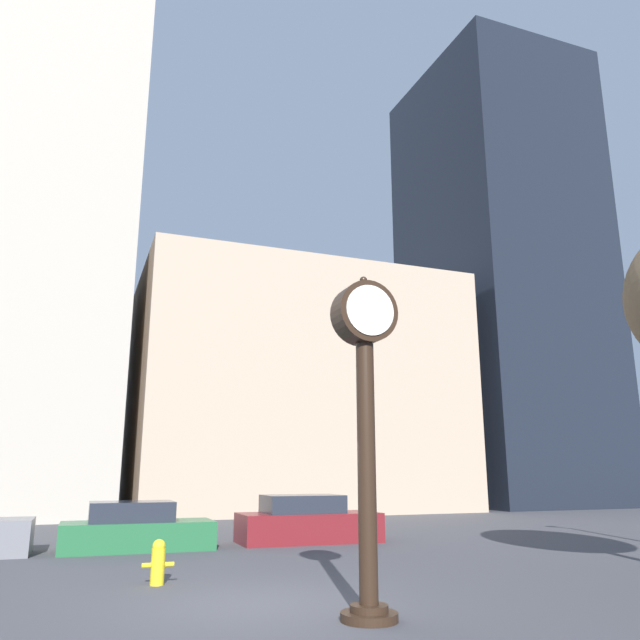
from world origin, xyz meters
TOP-DOWN VIEW (x-y plane):
  - ground_plane at (0.00, 0.00)m, footprint 200.00×200.00m
  - building_storefront_row at (8.52, 24.00)m, footprint 17.61×12.00m
  - building_glass_modern at (23.67, 24.00)m, footprint 10.02×12.00m
  - street_clock at (1.11, -1.65)m, footprint 0.98×0.82m
  - car_green at (-1.23, 8.00)m, footprint 4.00×1.80m
  - car_maroon at (3.74, 8.16)m, footprint 4.23×1.94m
  - fire_hydrant_near at (-1.32, 2.37)m, footprint 0.59×0.26m

SIDE VIEW (x-z plane):
  - ground_plane at x=0.00m, z-range 0.00..0.00m
  - fire_hydrant_near at x=-1.32m, z-range 0.01..0.82m
  - car_green at x=-1.23m, z-range -0.10..1.16m
  - car_maroon at x=3.74m, z-range -0.10..1.26m
  - street_clock at x=1.11m, z-range 0.56..5.63m
  - building_storefront_row at x=8.52m, z-range 0.00..12.96m
  - building_glass_modern at x=23.67m, z-range 0.00..30.54m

